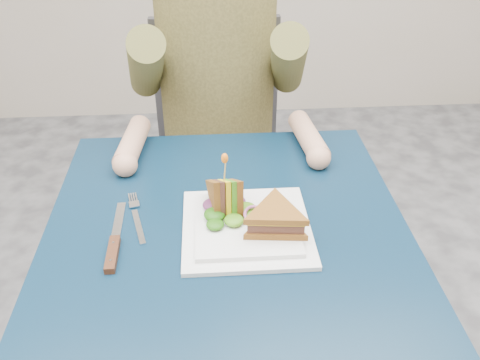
{
  "coord_description": "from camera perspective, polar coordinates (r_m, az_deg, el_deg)",
  "views": [
    {
      "loc": [
        -0.03,
        -0.84,
        1.4
      ],
      "look_at": [
        0.03,
        0.01,
        0.82
      ],
      "focal_mm": 38.0,
      "sensor_mm": 36.0,
      "label": 1
    }
  ],
  "objects": [
    {
      "name": "sandwich_upright",
      "position": [
        1.05,
        -1.65,
        -1.85
      ],
      "size": [
        0.08,
        0.13,
        0.13
      ],
      "color": "brown",
      "rests_on": "plate"
    },
    {
      "name": "knife",
      "position": [
        1.03,
        -14.0,
        -7.38
      ],
      "size": [
        0.02,
        0.22,
        0.02
      ],
      "color": "silver",
      "rests_on": "table"
    },
    {
      "name": "onion_ring",
      "position": [
        1.03,
        1.56,
        -3.88
      ],
      "size": [
        0.04,
        0.04,
        0.02
      ],
      "primitive_type": "torus",
      "rotation": [
        0.44,
        0.0,
        0.0
      ],
      "color": "#9E4C7A",
      "rests_on": "plate"
    },
    {
      "name": "plate",
      "position": [
        1.04,
        0.74,
        -5.22
      ],
      "size": [
        0.26,
        0.26,
        0.02
      ],
      "color": "white",
      "rests_on": "table"
    },
    {
      "name": "toothpick_frill",
      "position": [
        1.0,
        -1.73,
        2.45
      ],
      "size": [
        0.01,
        0.01,
        0.02
      ],
      "primitive_type": "ellipsoid",
      "color": "orange",
      "rests_on": "sandwich_upright"
    },
    {
      "name": "sandwich_flat",
      "position": [
        1.0,
        4.0,
        -4.37
      ],
      "size": [
        0.16,
        0.16,
        0.05
      ],
      "color": "brown",
      "rests_on": "plate"
    },
    {
      "name": "diner",
      "position": [
        1.49,
        -2.65,
        14.99
      ],
      "size": [
        0.54,
        0.59,
        0.74
      ],
      "color": "brown",
      "rests_on": "chair"
    },
    {
      "name": "table",
      "position": [
        1.12,
        -1.45,
        -7.65
      ],
      "size": [
        0.75,
        0.75,
        0.73
      ],
      "color": "black",
      "rests_on": "ground"
    },
    {
      "name": "lettuce_spill",
      "position": [
        1.04,
        0.98,
        -3.96
      ],
      "size": [
        0.15,
        0.13,
        0.02
      ],
      "primitive_type": null,
      "color": "#337A14",
      "rests_on": "plate"
    },
    {
      "name": "toothpick",
      "position": [
        1.01,
        -1.71,
        1.09
      ],
      "size": [
        0.01,
        0.01,
        0.06
      ],
      "primitive_type": "cylinder",
      "rotation": [
        0.14,
        0.07,
        0.0
      ],
      "color": "tan",
      "rests_on": "sandwich_upright"
    },
    {
      "name": "fork",
      "position": [
        1.09,
        -11.5,
        -4.25
      ],
      "size": [
        0.05,
        0.18,
        0.01
      ],
      "color": "silver",
      "rests_on": "table"
    },
    {
      "name": "chair",
      "position": [
        1.75,
        -2.44,
        4.51
      ],
      "size": [
        0.42,
        0.4,
        0.93
      ],
      "color": "#47474C",
      "rests_on": "ground"
    }
  ]
}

